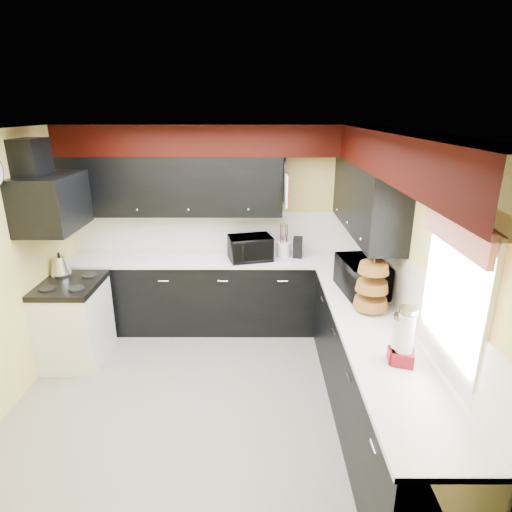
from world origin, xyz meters
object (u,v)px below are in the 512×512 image
Objects in this scene: toaster_oven at (250,248)px; utensil_crock at (284,249)px; kettle at (60,265)px; microwave at (362,276)px; knife_block at (298,248)px.

toaster_oven is 2.75× the size of utensil_crock.
kettle is at bearing 177.54° from toaster_oven.
microwave reaches higher than toaster_oven.
utensil_crock is 2.57m from kettle.
toaster_oven is 0.84× the size of microwave.
toaster_oven is 2.18× the size of kettle.
utensil_crock is at bearing 26.22° from microwave.
kettle is (-2.10, -0.44, -0.06)m from toaster_oven.
knife_block is (-0.54, 1.03, -0.04)m from microwave.
kettle reaches higher than utensil_crock.
kettle is (-3.22, 0.51, -0.08)m from microwave.
toaster_oven is at bearing 11.84° from kettle.
toaster_oven reaches higher than utensil_crock.
toaster_oven reaches higher than knife_block.
knife_block is (0.17, -0.04, 0.03)m from utensil_crock.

